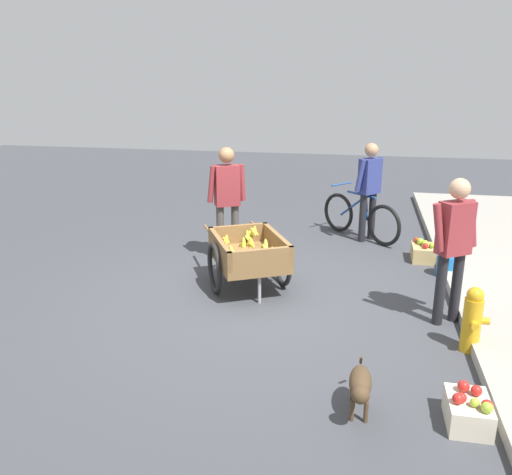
{
  "coord_description": "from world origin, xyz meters",
  "views": [
    {
      "loc": [
        5.79,
        1.08,
        2.64
      ],
      "look_at": [
        -0.15,
        -0.09,
        0.75
      ],
      "focal_mm": 37.55,
      "sensor_mm": 36.0,
      "label": 1
    }
  ],
  "objects_px": {
    "bicycle": "(360,217)",
    "bystander_person": "(454,239)",
    "dog": "(360,385)",
    "plastic_bucket": "(447,266)",
    "cyclist_person": "(369,183)",
    "fire_hydrant": "(472,320)",
    "mixed_fruit_crate": "(423,252)",
    "apple_crate": "(468,410)",
    "vendor_person": "(227,194)",
    "fruit_cart": "(249,255)"
  },
  "relations": [
    {
      "from": "bicycle",
      "to": "bystander_person",
      "type": "distance_m",
      "value": 3.17
    },
    {
      "from": "dog",
      "to": "plastic_bucket",
      "type": "bearing_deg",
      "value": 161.34
    },
    {
      "from": "cyclist_person",
      "to": "fire_hydrant",
      "type": "distance_m",
      "value": 3.67
    },
    {
      "from": "bystander_person",
      "to": "plastic_bucket",
      "type": "bearing_deg",
      "value": 171.65
    },
    {
      "from": "fire_hydrant",
      "to": "mixed_fruit_crate",
      "type": "xyz_separation_m",
      "value": [
        -2.64,
        -0.19,
        -0.21
      ]
    },
    {
      "from": "bystander_person",
      "to": "dog",
      "type": "bearing_deg",
      "value": -25.91
    },
    {
      "from": "cyclist_person",
      "to": "bystander_person",
      "type": "distance_m",
      "value": 2.99
    },
    {
      "from": "cyclist_person",
      "to": "plastic_bucket",
      "type": "xyz_separation_m",
      "value": [
        1.41,
        1.07,
        -0.8
      ]
    },
    {
      "from": "mixed_fruit_crate",
      "to": "apple_crate",
      "type": "bearing_deg",
      "value": -0.5
    },
    {
      "from": "vendor_person",
      "to": "bicycle",
      "type": "distance_m",
      "value": 2.43
    },
    {
      "from": "cyclist_person",
      "to": "apple_crate",
      "type": "relative_size",
      "value": 3.58
    },
    {
      "from": "dog",
      "to": "mixed_fruit_crate",
      "type": "distance_m",
      "value": 4.0
    },
    {
      "from": "dog",
      "to": "apple_crate",
      "type": "bearing_deg",
      "value": 91.84
    },
    {
      "from": "vendor_person",
      "to": "mixed_fruit_crate",
      "type": "distance_m",
      "value": 2.96
    },
    {
      "from": "cyclist_person",
      "to": "apple_crate",
      "type": "height_order",
      "value": "cyclist_person"
    },
    {
      "from": "fire_hydrant",
      "to": "bystander_person",
      "type": "bearing_deg",
      "value": -166.65
    },
    {
      "from": "mixed_fruit_crate",
      "to": "fire_hydrant",
      "type": "bearing_deg",
      "value": 4.08
    },
    {
      "from": "fruit_cart",
      "to": "mixed_fruit_crate",
      "type": "xyz_separation_m",
      "value": [
        -1.5,
        2.27,
        -0.31
      ]
    },
    {
      "from": "plastic_bucket",
      "to": "apple_crate",
      "type": "xyz_separation_m",
      "value": [
        3.29,
        -0.29,
        -0.01
      ]
    },
    {
      "from": "bystander_person",
      "to": "mixed_fruit_crate",
      "type": "bearing_deg",
      "value": -178.79
    },
    {
      "from": "apple_crate",
      "to": "bicycle",
      "type": "bearing_deg",
      "value": -169.53
    },
    {
      "from": "mixed_fruit_crate",
      "to": "dog",
      "type": "bearing_deg",
      "value": -12.51
    },
    {
      "from": "bicycle",
      "to": "plastic_bucket",
      "type": "bearing_deg",
      "value": 37.91
    },
    {
      "from": "fruit_cart",
      "to": "bicycle",
      "type": "bearing_deg",
      "value": 151.1
    },
    {
      "from": "cyclist_person",
      "to": "mixed_fruit_crate",
      "type": "height_order",
      "value": "cyclist_person"
    },
    {
      "from": "fire_hydrant",
      "to": "apple_crate",
      "type": "relative_size",
      "value": 1.52
    },
    {
      "from": "plastic_bucket",
      "to": "bystander_person",
      "type": "relative_size",
      "value": 0.18
    },
    {
      "from": "mixed_fruit_crate",
      "to": "bystander_person",
      "type": "bearing_deg",
      "value": 1.21
    },
    {
      "from": "plastic_bucket",
      "to": "vendor_person",
      "type": "bearing_deg",
      "value": -91.66
    },
    {
      "from": "plastic_bucket",
      "to": "bicycle",
      "type": "bearing_deg",
      "value": -142.09
    },
    {
      "from": "vendor_person",
      "to": "bicycle",
      "type": "relative_size",
      "value": 1.29
    },
    {
      "from": "fire_hydrant",
      "to": "mixed_fruit_crate",
      "type": "height_order",
      "value": "fire_hydrant"
    },
    {
      "from": "bicycle",
      "to": "bystander_person",
      "type": "xyz_separation_m",
      "value": [
        2.96,
        0.96,
        0.61
      ]
    },
    {
      "from": "vendor_person",
      "to": "bicycle",
      "type": "height_order",
      "value": "vendor_person"
    },
    {
      "from": "bystander_person",
      "to": "fire_hydrant",
      "type": "bearing_deg",
      "value": 13.35
    },
    {
      "from": "fire_hydrant",
      "to": "plastic_bucket",
      "type": "height_order",
      "value": "fire_hydrant"
    },
    {
      "from": "fruit_cart",
      "to": "apple_crate",
      "type": "height_order",
      "value": "fruit_cart"
    },
    {
      "from": "fruit_cart",
      "to": "apple_crate",
      "type": "xyz_separation_m",
      "value": [
        2.37,
        2.23,
        -0.31
      ]
    },
    {
      "from": "bicycle",
      "to": "dog",
      "type": "bearing_deg",
      "value": 0.68
    },
    {
      "from": "fire_hydrant",
      "to": "bystander_person",
      "type": "relative_size",
      "value": 0.42
    },
    {
      "from": "dog",
      "to": "plastic_bucket",
      "type": "xyz_separation_m",
      "value": [
        -3.32,
        1.12,
        -0.13
      ]
    },
    {
      "from": "fruit_cart",
      "to": "plastic_bucket",
      "type": "xyz_separation_m",
      "value": [
        -0.93,
        2.52,
        -0.3
      ]
    },
    {
      "from": "vendor_person",
      "to": "dog",
      "type": "height_order",
      "value": "vendor_person"
    },
    {
      "from": "fruit_cart",
      "to": "cyclist_person",
      "type": "distance_m",
      "value": 2.8
    },
    {
      "from": "dog",
      "to": "mixed_fruit_crate",
      "type": "height_order",
      "value": "dog"
    },
    {
      "from": "fruit_cart",
      "to": "bystander_person",
      "type": "relative_size",
      "value": 1.13
    },
    {
      "from": "cyclist_person",
      "to": "bystander_person",
      "type": "xyz_separation_m",
      "value": [
        2.86,
        0.85,
        0.02
      ]
    },
    {
      "from": "dog",
      "to": "plastic_bucket",
      "type": "distance_m",
      "value": 3.51
    },
    {
      "from": "bicycle",
      "to": "vendor_person",
      "type": "bearing_deg",
      "value": -52.71
    },
    {
      "from": "cyclist_person",
      "to": "plastic_bucket",
      "type": "relative_size",
      "value": 5.47
    }
  ]
}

